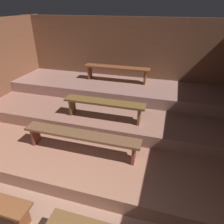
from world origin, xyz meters
The scene contains 8 objects.
ground centered at (0.00, 2.75, -0.04)m, with size 6.81×6.30×0.08m, color #906855.
wall_back centered at (0.00, 5.53, 1.29)m, with size 6.81×0.06×2.59m, color brown.
platform_lower centered at (0.00, 3.46, 0.15)m, with size 6.01×4.06×0.29m, color #95634E.
platform_middle centered at (0.00, 4.16, 0.44)m, with size 6.01×2.66×0.29m, color #8D6052.
platform_upper centered at (0.00, 4.76, 0.73)m, with size 6.01×1.47×0.29m, color #8D665D.
bench_lower_center centered at (-0.03, 2.37, 0.65)m, with size 2.33×0.30×0.43m.
bench_middle_center centered at (0.14, 3.28, 0.93)m, with size 1.83×0.30×0.43m.
bench_upper_center centered at (-0.05, 5.00, 1.22)m, with size 1.91×0.30×0.43m.
Camera 1 is at (1.46, -0.60, 2.94)m, focal length 33.04 mm.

